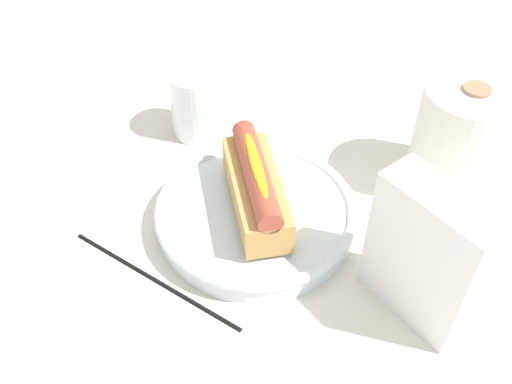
# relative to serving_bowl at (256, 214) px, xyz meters

# --- Properties ---
(ground_plane) EXTENTS (2.40, 2.40, 0.00)m
(ground_plane) POSITION_rel_serving_bowl_xyz_m (-0.02, -0.02, -0.02)
(ground_plane) COLOR silver
(serving_bowl) EXTENTS (0.23, 0.23, 0.03)m
(serving_bowl) POSITION_rel_serving_bowl_xyz_m (0.00, 0.00, 0.00)
(serving_bowl) COLOR silver
(serving_bowl) RESTS_ON ground_plane
(hotdog_front) EXTENTS (0.16, 0.09, 0.06)m
(hotdog_front) POSITION_rel_serving_bowl_xyz_m (-0.00, 0.00, 0.04)
(hotdog_front) COLOR tan
(hotdog_front) RESTS_ON serving_bowl
(water_glass) EXTENTS (0.07, 0.07, 0.09)m
(water_glass) POSITION_rel_serving_bowl_xyz_m (-0.19, 0.01, 0.02)
(water_glass) COLOR white
(water_glass) RESTS_ON ground_plane
(paper_towel_roll) EXTENTS (0.11, 0.11, 0.13)m
(paper_towel_roll) POSITION_rel_serving_bowl_xyz_m (0.05, 0.24, 0.05)
(paper_towel_roll) COLOR white
(paper_towel_roll) RESTS_ON ground_plane
(napkin_box) EXTENTS (0.12, 0.06, 0.15)m
(napkin_box) POSITION_rel_serving_bowl_xyz_m (0.17, 0.09, 0.06)
(napkin_box) COLOR white
(napkin_box) RESTS_ON ground_plane
(chopstick_near) EXTENTS (0.20, 0.11, 0.01)m
(chopstick_near) POSITION_rel_serving_bowl_xyz_m (0.02, -0.13, -0.01)
(chopstick_near) COLOR black
(chopstick_near) RESTS_ON ground_plane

